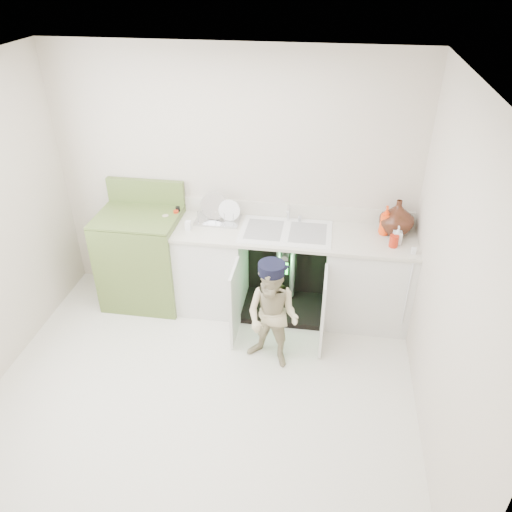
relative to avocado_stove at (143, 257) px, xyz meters
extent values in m
plane|color=silver|center=(0.88, -1.18, -0.50)|extent=(3.50, 3.50, 0.00)
cube|color=beige|center=(0.88, 0.32, 0.75)|extent=(3.50, 2.50, 0.02)
cube|color=beige|center=(0.88, -2.68, 0.75)|extent=(3.50, 2.50, 0.02)
cube|color=beige|center=(2.63, -1.18, 0.75)|extent=(2.50, 3.00, 0.02)
plane|color=white|center=(0.88, -1.18, 2.00)|extent=(3.50, 3.50, 0.00)
cube|color=white|center=(0.63, 0.02, -0.07)|extent=(0.80, 0.60, 0.86)
cube|color=white|center=(2.23, 0.02, -0.07)|extent=(0.80, 0.60, 0.86)
cube|color=black|center=(1.43, 0.29, -0.07)|extent=(0.80, 0.06, 0.86)
cube|color=black|center=(1.43, 0.02, -0.47)|extent=(0.80, 0.60, 0.06)
cylinder|color=gray|center=(1.36, 0.12, -0.05)|extent=(0.05, 0.05, 0.70)
cylinder|color=gray|center=(1.50, 0.12, -0.05)|extent=(0.05, 0.05, 0.70)
cylinder|color=gray|center=(1.43, 0.07, 0.12)|extent=(0.07, 0.18, 0.07)
cube|color=white|center=(1.03, -0.48, -0.10)|extent=(0.03, 0.40, 0.76)
cube|color=white|center=(1.83, -0.48, -0.10)|extent=(0.02, 0.40, 0.76)
cube|color=silver|center=(1.43, 0.02, 0.38)|extent=(2.44, 0.64, 0.03)
cube|color=silver|center=(1.43, 0.31, 0.47)|extent=(2.44, 0.02, 0.15)
cube|color=white|center=(1.43, 0.02, 0.39)|extent=(0.85, 0.55, 0.02)
cube|color=gray|center=(1.23, 0.02, 0.40)|extent=(0.34, 0.40, 0.01)
cube|color=gray|center=(1.64, 0.02, 0.40)|extent=(0.34, 0.40, 0.01)
cylinder|color=silver|center=(1.43, 0.24, 0.49)|extent=(0.03, 0.03, 0.17)
cylinder|color=silver|center=(1.43, 0.18, 0.56)|extent=(0.02, 0.14, 0.02)
cylinder|color=silver|center=(1.54, 0.24, 0.44)|extent=(0.04, 0.04, 0.06)
cylinder|color=white|center=(2.56, -0.29, 0.05)|extent=(0.01, 0.01, 0.70)
cube|color=white|center=(2.56, -0.20, 0.43)|extent=(0.04, 0.02, 0.06)
cube|color=silver|center=(0.76, 0.14, 0.41)|extent=(0.43, 0.28, 0.02)
cylinder|color=silver|center=(0.72, 0.16, 0.48)|extent=(0.27, 0.10, 0.26)
cylinder|color=white|center=(0.87, 0.14, 0.47)|extent=(0.21, 0.06, 0.21)
cylinder|color=silver|center=(0.59, 0.04, 0.48)|extent=(0.01, 0.01, 0.12)
cylinder|color=silver|center=(0.67, 0.04, 0.48)|extent=(0.01, 0.01, 0.12)
cylinder|color=silver|center=(0.76, 0.04, 0.48)|extent=(0.01, 0.01, 0.12)
cylinder|color=silver|center=(0.85, 0.04, 0.48)|extent=(0.01, 0.01, 0.12)
cylinder|color=silver|center=(0.93, 0.04, 0.48)|extent=(0.01, 0.01, 0.12)
imported|color=#492614|center=(2.43, 0.16, 0.56)|extent=(0.32, 0.32, 0.33)
imported|color=#FF410D|center=(2.33, 0.12, 0.54)|extent=(0.11, 0.11, 0.28)
imported|color=silver|center=(2.43, -0.04, 0.48)|extent=(0.08, 0.08, 0.17)
cylinder|color=#B4240F|center=(2.40, -0.10, 0.45)|extent=(0.08, 0.08, 0.11)
cylinder|color=#B62B0F|center=(0.35, 0.10, 0.45)|extent=(0.05, 0.05, 0.10)
cylinder|color=tan|center=(0.27, 0.02, 0.44)|extent=(0.06, 0.06, 0.08)
cylinder|color=black|center=(0.36, 0.14, 0.46)|extent=(0.04, 0.04, 0.12)
cube|color=white|center=(0.52, -0.08, 0.44)|extent=(0.05, 0.05, 0.09)
cube|color=#5C7332|center=(0.00, -0.01, -0.03)|extent=(0.79, 0.65, 0.95)
cube|color=#5C7332|center=(0.00, -0.01, 0.46)|extent=(0.79, 0.65, 0.02)
cube|color=#5C7332|center=(0.00, 0.28, 0.59)|extent=(0.79, 0.06, 0.25)
cylinder|color=black|center=(-0.20, -0.17, 0.46)|extent=(0.18, 0.18, 0.02)
cylinder|color=silver|center=(-0.20, -0.17, 0.47)|extent=(0.21, 0.21, 0.01)
cylinder|color=black|center=(-0.20, 0.15, 0.46)|extent=(0.18, 0.18, 0.02)
cylinder|color=silver|center=(-0.20, 0.15, 0.47)|extent=(0.21, 0.21, 0.01)
cylinder|color=black|center=(0.20, -0.17, 0.46)|extent=(0.18, 0.18, 0.02)
cylinder|color=silver|center=(0.20, -0.17, 0.47)|extent=(0.21, 0.21, 0.01)
cylinder|color=black|center=(0.20, 0.15, 0.46)|extent=(0.18, 0.18, 0.02)
cylinder|color=silver|center=(0.20, 0.15, 0.47)|extent=(0.21, 0.21, 0.01)
imported|color=tan|center=(1.41, -0.75, 0.00)|extent=(0.59, 0.53, 1.00)
cylinder|color=black|center=(1.41, -0.75, 0.47)|extent=(0.28, 0.28, 0.09)
cube|color=black|center=(1.45, -0.66, 0.43)|extent=(0.19, 0.14, 0.01)
cube|color=black|center=(1.46, -0.32, 0.22)|extent=(0.07, 0.01, 0.14)
cube|color=#26F23F|center=(1.46, -0.33, 0.22)|extent=(0.06, 0.00, 0.12)
camera|label=1|loc=(1.78, -4.04, 2.65)|focal=35.00mm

